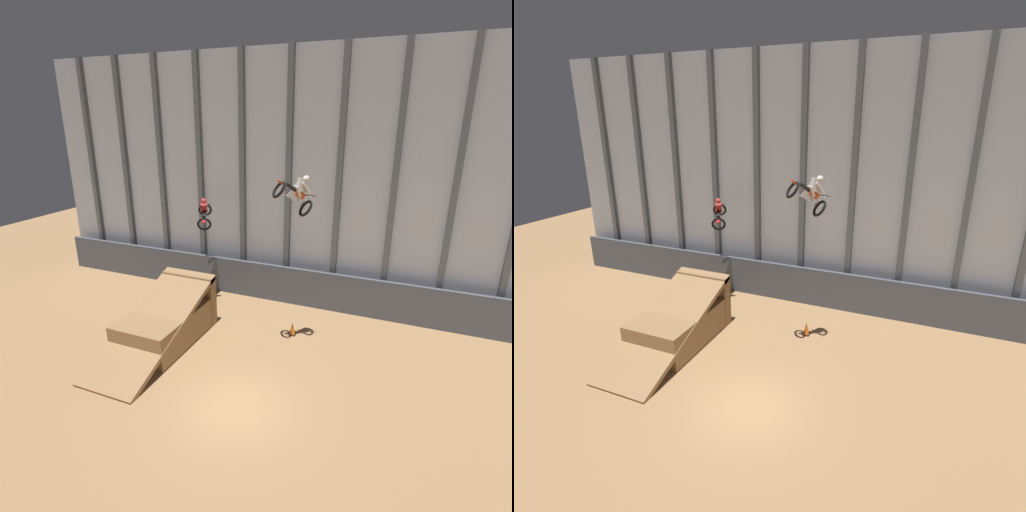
# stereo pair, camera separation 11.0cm
# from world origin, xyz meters

# --- Properties ---
(ground_plane) EXTENTS (60.00, 60.00, 0.00)m
(ground_plane) POSITION_xyz_m (0.00, 0.00, 0.00)
(ground_plane) COLOR #9E754C
(arena_back_wall) EXTENTS (32.00, 0.40, 12.68)m
(arena_back_wall) POSITION_xyz_m (0.00, 9.30, 6.34)
(arena_back_wall) COLOR #A3A8B2
(arena_back_wall) RESTS_ON ground_plane
(lower_barrier) EXTENTS (31.36, 0.20, 2.04)m
(lower_barrier) POSITION_xyz_m (0.00, 8.58, 1.02)
(lower_barrier) COLOR #474C56
(lower_barrier) RESTS_ON ground_plane
(dirt_ramp) EXTENTS (2.68, 6.52, 2.60)m
(dirt_ramp) POSITION_xyz_m (-4.80, 3.08, 0.86)
(dirt_ramp) COLOR #966F48
(dirt_ramp) RESTS_ON ground_plane
(rider_bike_left_air) EXTENTS (1.40, 1.85, 1.65)m
(rider_bike_left_air) POSITION_xyz_m (-5.27, 7.54, 4.78)
(rider_bike_left_air) COLOR black
(rider_bike_right_air) EXTENTS (1.73, 1.63, 1.67)m
(rider_bike_right_air) POSITION_xyz_m (0.50, 4.61, 6.70)
(rider_bike_right_air) COLOR black
(traffic_cone_near_ramp) EXTENTS (0.36, 0.36, 0.58)m
(traffic_cone_near_ramp) POSITION_xyz_m (0.30, 5.50, 0.28)
(traffic_cone_near_ramp) COLOR black
(traffic_cone_near_ramp) RESTS_ON ground_plane
(traffic_cone_arena_edge) EXTENTS (0.36, 0.36, 0.58)m
(traffic_cone_arena_edge) POSITION_xyz_m (-6.84, 3.71, 0.28)
(traffic_cone_arena_edge) COLOR black
(traffic_cone_arena_edge) RESTS_ON ground_plane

